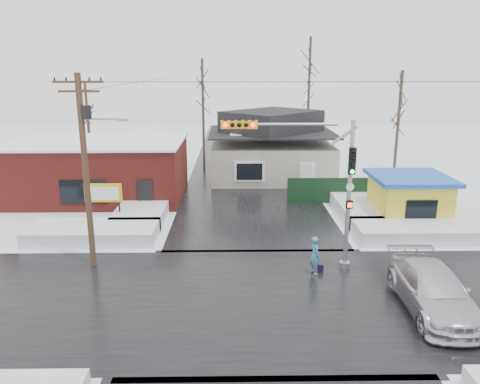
{
  "coord_description": "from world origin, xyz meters",
  "views": [
    {
      "loc": [
        -1.28,
        -17.43,
        9.2
      ],
      "look_at": [
        -0.92,
        5.82,
        3.0
      ],
      "focal_mm": 35.0,
      "sensor_mm": 36.0,
      "label": 1
    }
  ],
  "objects_px": {
    "marquee_sign": "(103,194)",
    "pedestrian": "(315,256)",
    "kiosk": "(409,198)",
    "traffic_signal": "(316,175)",
    "car": "(433,290)",
    "utility_pole": "(86,161)"
  },
  "relations": [
    {
      "from": "traffic_signal",
      "to": "kiosk",
      "type": "height_order",
      "value": "traffic_signal"
    },
    {
      "from": "utility_pole",
      "to": "pedestrian",
      "type": "distance_m",
      "value": 11.26
    },
    {
      "from": "marquee_sign",
      "to": "kiosk",
      "type": "bearing_deg",
      "value": 1.55
    },
    {
      "from": "utility_pole",
      "to": "pedestrian",
      "type": "relative_size",
      "value": 5.02
    },
    {
      "from": "utility_pole",
      "to": "kiosk",
      "type": "bearing_deg",
      "value": 20.44
    },
    {
      "from": "pedestrian",
      "to": "traffic_signal",
      "type": "bearing_deg",
      "value": -15.41
    },
    {
      "from": "traffic_signal",
      "to": "pedestrian",
      "type": "height_order",
      "value": "traffic_signal"
    },
    {
      "from": "kiosk",
      "to": "pedestrian",
      "type": "bearing_deg",
      "value": -132.78
    },
    {
      "from": "traffic_signal",
      "to": "utility_pole",
      "type": "xyz_separation_m",
      "value": [
        -10.36,
        0.53,
        0.57
      ]
    },
    {
      "from": "marquee_sign",
      "to": "pedestrian",
      "type": "relative_size",
      "value": 1.42
    },
    {
      "from": "kiosk",
      "to": "traffic_signal",
      "type": "bearing_deg",
      "value": -135.16
    },
    {
      "from": "kiosk",
      "to": "marquee_sign",
      "type": "bearing_deg",
      "value": -178.45
    },
    {
      "from": "traffic_signal",
      "to": "pedestrian",
      "type": "xyz_separation_m",
      "value": [
        0.02,
        -0.59,
        -3.64
      ]
    },
    {
      "from": "pedestrian",
      "to": "marquee_sign",
      "type": "bearing_deg",
      "value": 41.02
    },
    {
      "from": "traffic_signal",
      "to": "car",
      "type": "distance_m",
      "value": 6.77
    },
    {
      "from": "utility_pole",
      "to": "marquee_sign",
      "type": "height_order",
      "value": "utility_pole"
    },
    {
      "from": "utility_pole",
      "to": "car",
      "type": "bearing_deg",
      "value": -17.4
    },
    {
      "from": "traffic_signal",
      "to": "marquee_sign",
      "type": "xyz_separation_m",
      "value": [
        -11.43,
        6.53,
        -2.62
      ]
    },
    {
      "from": "traffic_signal",
      "to": "kiosk",
      "type": "relative_size",
      "value": 1.52
    },
    {
      "from": "traffic_signal",
      "to": "pedestrian",
      "type": "distance_m",
      "value": 3.69
    },
    {
      "from": "marquee_sign",
      "to": "kiosk",
      "type": "xyz_separation_m",
      "value": [
        18.5,
        0.5,
        -0.46
      ]
    },
    {
      "from": "utility_pole",
      "to": "kiosk",
      "type": "distance_m",
      "value": 18.95
    }
  ]
}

